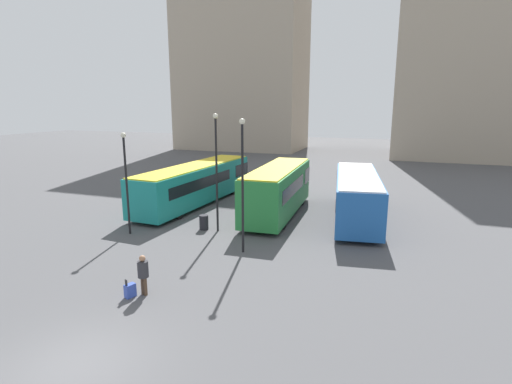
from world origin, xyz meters
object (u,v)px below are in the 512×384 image
object	(u,v)px
bus_2	(357,195)
lamp_post_2	(243,177)
bus_1	(278,189)
trash_bin	(204,222)
traveler	(143,271)
lamp_post_0	(216,165)
suitcase	(130,290)
lamp_post_1	(126,175)
bus_0	(196,182)

from	to	relation	value
bus_2	lamp_post_2	world-z (taller)	lamp_post_2
bus_1	trash_bin	bearing A→B (deg)	143.11
lamp_post_2	traveler	bearing A→B (deg)	-108.87
traveler	trash_bin	distance (m)	8.24
bus_2	lamp_post_2	size ratio (longest dim) A/B	1.63
lamp_post_2	lamp_post_0	bearing A→B (deg)	134.94
bus_1	suitcase	xyz separation A→B (m)	(-1.86, -12.99, -1.45)
trash_bin	lamp_post_1	bearing A→B (deg)	-149.47
lamp_post_2	lamp_post_1	bearing A→B (deg)	176.00
bus_1	lamp_post_1	size ratio (longest dim) A/B	1.72
bus_0	bus_1	world-z (taller)	bus_1
traveler	lamp_post_0	bearing A→B (deg)	24.44
bus_1	lamp_post_2	distance (m)	7.47
bus_1	bus_2	distance (m)	5.00
bus_2	trash_bin	bearing A→B (deg)	114.96
suitcase	lamp_post_1	distance (m)	8.49
bus_0	lamp_post_1	world-z (taller)	lamp_post_1
traveler	trash_bin	bearing A→B (deg)	30.55
bus_1	bus_2	world-z (taller)	bus_1
bus_1	lamp_post_2	xyz separation A→B (m)	(0.39, -7.17, 2.05)
bus_0	lamp_post_0	size ratio (longest dim) A/B	1.91
bus_1	lamp_post_0	world-z (taller)	lamp_post_0
bus_1	lamp_post_2	size ratio (longest dim) A/B	1.50
bus_2	suitcase	world-z (taller)	bus_2
bus_2	lamp_post_0	world-z (taller)	lamp_post_0
bus_1	lamp_post_2	world-z (taller)	lamp_post_2
bus_0	traveler	bearing A→B (deg)	-156.59
lamp_post_0	suitcase	bearing A→B (deg)	-87.64
bus_0	bus_2	xyz separation A→B (m)	(11.41, -0.18, 0.01)
bus_2	trash_bin	size ratio (longest dim) A/B	12.44
bus_1	suitcase	bearing A→B (deg)	168.95
bus_1	bus_0	bearing A→B (deg)	79.44
traveler	trash_bin	world-z (taller)	traveler
traveler	lamp_post_2	world-z (taller)	lamp_post_2
traveler	lamp_post_2	distance (m)	6.43
lamp_post_1	lamp_post_2	size ratio (longest dim) A/B	0.87
suitcase	lamp_post_1	size ratio (longest dim) A/B	0.13
bus_1	suitcase	size ratio (longest dim) A/B	12.99
lamp_post_0	bus_2	bearing A→B (deg)	36.24
bus_2	lamp_post_2	distance (m)	9.35
lamp_post_1	lamp_post_2	distance (m)	7.08
bus_0	trash_bin	size ratio (longest dim) A/B	14.88
lamp_post_2	trash_bin	size ratio (longest dim) A/B	7.63
traveler	bus_0	bearing A→B (deg)	39.49
bus_1	traveler	size ratio (longest dim) A/B	6.10
bus_0	trash_bin	bearing A→B (deg)	-145.07
trash_bin	bus_0	bearing A→B (deg)	121.74
suitcase	trash_bin	world-z (taller)	trash_bin
lamp_post_0	bus_1	bearing A→B (deg)	64.16
bus_2	traveler	size ratio (longest dim) A/B	6.65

